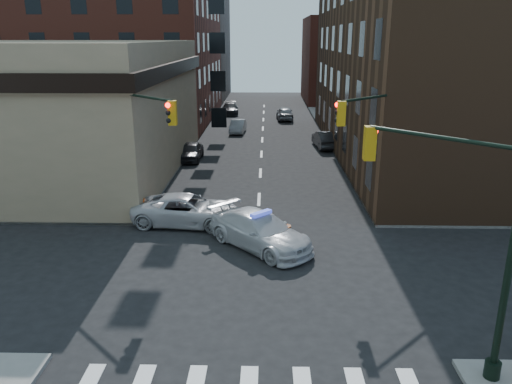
{
  "coord_description": "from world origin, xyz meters",
  "views": [
    {
      "loc": [
        0.46,
        -18.26,
        9.28
      ],
      "look_at": [
        -0.05,
        4.43,
        2.2
      ],
      "focal_mm": 35.0,
      "sensor_mm": 36.0,
      "label": 1
    }
  ],
  "objects_px": {
    "police_car": "(260,231)",
    "parked_car_enear": "(325,139)",
    "pedestrian_b": "(74,186)",
    "barrel_bank": "(170,206)",
    "barrel_road": "(284,237)",
    "barricade_nw_a": "(135,208)",
    "parked_car_wnear": "(191,151)",
    "parked_car_wfar": "(238,126)",
    "pickup": "(187,210)",
    "pedestrian_a": "(116,191)"
  },
  "relations": [
    {
      "from": "parked_car_wnear",
      "to": "pedestrian_b",
      "type": "distance_m",
      "value": 11.82
    },
    {
      "from": "barrel_road",
      "to": "barrel_bank",
      "type": "relative_size",
      "value": 1.07
    },
    {
      "from": "police_car",
      "to": "parked_car_enear",
      "type": "relative_size",
      "value": 1.24
    },
    {
      "from": "barricade_nw_a",
      "to": "police_car",
      "type": "bearing_deg",
      "value": -41.15
    },
    {
      "from": "parked_car_wfar",
      "to": "barricade_nw_a",
      "type": "xyz_separation_m",
      "value": [
        -4.0,
        -25.19,
        -0.01
      ]
    },
    {
      "from": "parked_car_wnear",
      "to": "barrel_bank",
      "type": "relative_size",
      "value": 4.1
    },
    {
      "from": "pedestrian_a",
      "to": "parked_car_wfar",
      "type": "bearing_deg",
      "value": 100.49
    },
    {
      "from": "pickup",
      "to": "barrel_road",
      "type": "distance_m",
      "value": 5.67
    },
    {
      "from": "parked_car_wnear",
      "to": "barricade_nw_a",
      "type": "relative_size",
      "value": 3.15
    },
    {
      "from": "police_car",
      "to": "parked_car_wfar",
      "type": "distance_m",
      "value": 28.77
    },
    {
      "from": "barrel_road",
      "to": "barricade_nw_a",
      "type": "height_order",
      "value": "barricade_nw_a"
    },
    {
      "from": "police_car",
      "to": "barricade_nw_a",
      "type": "relative_size",
      "value": 4.26
    },
    {
      "from": "pedestrian_b",
      "to": "parked_car_wnear",
      "type": "bearing_deg",
      "value": 28.62
    },
    {
      "from": "pedestrian_a",
      "to": "pickup",
      "type": "bearing_deg",
      "value": -3.44
    },
    {
      "from": "barrel_bank",
      "to": "police_car",
      "type": "bearing_deg",
      "value": -40.78
    },
    {
      "from": "pedestrian_a",
      "to": "barrel_road",
      "type": "height_order",
      "value": "pedestrian_a"
    },
    {
      "from": "parked_car_wfar",
      "to": "pedestrian_a",
      "type": "relative_size",
      "value": 2.09
    },
    {
      "from": "parked_car_wnear",
      "to": "parked_car_wfar",
      "type": "distance_m",
      "value": 12.12
    },
    {
      "from": "pickup",
      "to": "barrel_bank",
      "type": "distance_m",
      "value": 1.85
    },
    {
      "from": "parked_car_enear",
      "to": "pedestrian_b",
      "type": "relative_size",
      "value": 2.61
    },
    {
      "from": "pickup",
      "to": "pedestrian_a",
      "type": "relative_size",
      "value": 2.98
    },
    {
      "from": "parked_car_wnear",
      "to": "barrel_road",
      "type": "height_order",
      "value": "parked_car_wnear"
    },
    {
      "from": "pedestrian_a",
      "to": "barricade_nw_a",
      "type": "bearing_deg",
      "value": -24.9
    },
    {
      "from": "pedestrian_b",
      "to": "barrel_road",
      "type": "height_order",
      "value": "pedestrian_b"
    },
    {
      "from": "parked_car_wfar",
      "to": "pedestrian_a",
      "type": "xyz_separation_m",
      "value": [
        -5.4,
        -23.62,
        0.44
      ]
    },
    {
      "from": "parked_car_wfar",
      "to": "barrel_road",
      "type": "relative_size",
      "value": 3.63
    },
    {
      "from": "parked_car_wfar",
      "to": "parked_car_enear",
      "type": "xyz_separation_m",
      "value": [
        8.0,
        -6.94,
        0.1
      ]
    },
    {
      "from": "pedestrian_b",
      "to": "barrel_bank",
      "type": "distance_m",
      "value": 6.37
    },
    {
      "from": "barrel_bank",
      "to": "parked_car_enear",
      "type": "bearing_deg",
      "value": 59.5
    },
    {
      "from": "parked_car_enear",
      "to": "barricade_nw_a",
      "type": "relative_size",
      "value": 3.45
    },
    {
      "from": "parked_car_wfar",
      "to": "pedestrian_b",
      "type": "distance_m",
      "value": 23.8
    },
    {
      "from": "police_car",
      "to": "pedestrian_a",
      "type": "relative_size",
      "value": 2.97
    },
    {
      "from": "police_car",
      "to": "barricade_nw_a",
      "type": "distance_m",
      "value": 7.51
    },
    {
      "from": "police_car",
      "to": "barricade_nw_a",
      "type": "bearing_deg",
      "value": 108.7
    },
    {
      "from": "pickup",
      "to": "police_car",
      "type": "bearing_deg",
      "value": -120.9
    },
    {
      "from": "pickup",
      "to": "parked_car_wfar",
      "type": "xyz_separation_m",
      "value": [
        1.1,
        25.79,
        -0.13
      ]
    },
    {
      "from": "parked_car_enear",
      "to": "parked_car_wnear",
      "type": "bearing_deg",
      "value": 17.67
    },
    {
      "from": "pickup",
      "to": "pedestrian_a",
      "type": "height_order",
      "value": "pedestrian_a"
    },
    {
      "from": "police_car",
      "to": "barrel_road",
      "type": "distance_m",
      "value": 1.14
    },
    {
      "from": "parked_car_wnear",
      "to": "barricade_nw_a",
      "type": "distance_m",
      "value": 13.49
    },
    {
      "from": "pedestrian_b",
      "to": "barrel_road",
      "type": "bearing_deg",
      "value": -62.63
    },
    {
      "from": "pedestrian_a",
      "to": "barrel_bank",
      "type": "height_order",
      "value": "pedestrian_a"
    },
    {
      "from": "parked_car_enear",
      "to": "pedestrian_a",
      "type": "distance_m",
      "value": 21.4
    },
    {
      "from": "pedestrian_b",
      "to": "barrel_bank",
      "type": "height_order",
      "value": "pedestrian_b"
    },
    {
      "from": "police_car",
      "to": "parked_car_wnear",
      "type": "relative_size",
      "value": 1.35
    },
    {
      "from": "police_car",
      "to": "parked_car_wnear",
      "type": "bearing_deg",
      "value": 64.65
    },
    {
      "from": "police_car",
      "to": "barrel_road",
      "type": "bearing_deg",
      "value": -44.92
    },
    {
      "from": "pickup",
      "to": "pedestrian_b",
      "type": "distance_m",
      "value": 7.98
    },
    {
      "from": "pickup",
      "to": "barricade_nw_a",
      "type": "height_order",
      "value": "pickup"
    },
    {
      "from": "barricade_nw_a",
      "to": "parked_car_wfar",
      "type": "bearing_deg",
      "value": 67.26
    }
  ]
}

